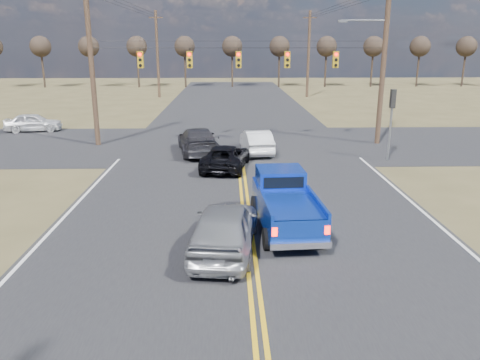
{
  "coord_description": "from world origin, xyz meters",
  "views": [
    {
      "loc": [
        -0.66,
        -11.61,
        6.21
      ],
      "look_at": [
        -0.25,
        4.58,
        1.5
      ],
      "focal_mm": 35.0,
      "sensor_mm": 36.0,
      "label": 1
    }
  ],
  "objects_px": {
    "black_suv": "(226,157)",
    "white_car_queue": "(257,141)",
    "pickup_truck": "(285,203)",
    "silver_suv": "(225,227)",
    "dgrey_car_queue": "(198,141)",
    "cross_car_west": "(33,122)"
  },
  "relations": [
    {
      "from": "silver_suv",
      "to": "cross_car_west",
      "type": "height_order",
      "value": "silver_suv"
    },
    {
      "from": "black_suv",
      "to": "cross_car_west",
      "type": "bearing_deg",
      "value": -28.42
    },
    {
      "from": "black_suv",
      "to": "dgrey_car_queue",
      "type": "xyz_separation_m",
      "value": [
        -1.66,
        3.63,
        0.14
      ]
    },
    {
      "from": "silver_suv",
      "to": "dgrey_car_queue",
      "type": "relative_size",
      "value": 0.89
    },
    {
      "from": "white_car_queue",
      "to": "pickup_truck",
      "type": "bearing_deg",
      "value": 85.63
    },
    {
      "from": "white_car_queue",
      "to": "cross_car_west",
      "type": "bearing_deg",
      "value": -30.85
    },
    {
      "from": "pickup_truck",
      "to": "silver_suv",
      "type": "xyz_separation_m",
      "value": [
        -2.1,
        -1.89,
        -0.11
      ]
    },
    {
      "from": "pickup_truck",
      "to": "dgrey_car_queue",
      "type": "xyz_separation_m",
      "value": [
        -3.75,
        11.8,
        -0.15
      ]
    },
    {
      "from": "dgrey_car_queue",
      "to": "white_car_queue",
      "type": "bearing_deg",
      "value": 170.44
    },
    {
      "from": "black_suv",
      "to": "white_car_queue",
      "type": "relative_size",
      "value": 1.06
    },
    {
      "from": "black_suv",
      "to": "white_car_queue",
      "type": "xyz_separation_m",
      "value": [
        1.8,
        3.63,
        0.07
      ]
    },
    {
      "from": "pickup_truck",
      "to": "white_car_queue",
      "type": "xyz_separation_m",
      "value": [
        -0.29,
        11.8,
        -0.21
      ]
    },
    {
      "from": "pickup_truck",
      "to": "black_suv",
      "type": "bearing_deg",
      "value": 100.83
    },
    {
      "from": "silver_suv",
      "to": "black_suv",
      "type": "xyz_separation_m",
      "value": [
        -0.0,
        10.07,
        -0.17
      ]
    },
    {
      "from": "white_car_queue",
      "to": "dgrey_car_queue",
      "type": "relative_size",
      "value": 0.81
    },
    {
      "from": "pickup_truck",
      "to": "silver_suv",
      "type": "relative_size",
      "value": 1.08
    },
    {
      "from": "cross_car_west",
      "to": "dgrey_car_queue",
      "type": "bearing_deg",
      "value": -130.16
    },
    {
      "from": "silver_suv",
      "to": "cross_car_west",
      "type": "relative_size",
      "value": 1.17
    },
    {
      "from": "dgrey_car_queue",
      "to": "cross_car_west",
      "type": "bearing_deg",
      "value": -40.38
    },
    {
      "from": "black_suv",
      "to": "cross_car_west",
      "type": "distance_m",
      "value": 18.07
    },
    {
      "from": "cross_car_west",
      "to": "black_suv",
      "type": "bearing_deg",
      "value": -137.37
    },
    {
      "from": "pickup_truck",
      "to": "white_car_queue",
      "type": "distance_m",
      "value": 11.81
    }
  ]
}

